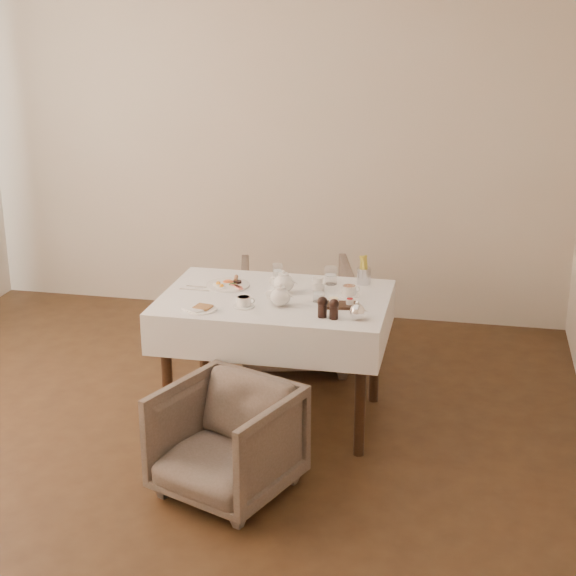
# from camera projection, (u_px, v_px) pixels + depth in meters

# --- Properties ---
(table) EXTENTS (1.28, 0.88, 0.75)m
(table) POSITION_uv_depth(u_px,v_px,m) (275.00, 316.00, 5.01)
(table) COLOR black
(table) RESTS_ON ground
(armchair_near) EXTENTS (0.79, 0.80, 0.56)m
(armchair_near) POSITION_uv_depth(u_px,v_px,m) (226.00, 441.00, 4.35)
(armchair_near) COLOR #4C4238
(armchair_near) RESTS_ON ground
(armchair_far) EXTENTS (0.89, 0.91, 0.68)m
(armchair_far) POSITION_uv_depth(u_px,v_px,m) (296.00, 314.00, 5.89)
(armchair_far) COLOR #4C4238
(armchair_far) RESTS_ON ground
(breakfast_plate) EXTENTS (0.26, 0.26, 0.03)m
(breakfast_plate) POSITION_uv_depth(u_px,v_px,m) (228.00, 284.00, 5.16)
(breakfast_plate) COLOR white
(breakfast_plate) RESTS_ON table
(side_plate) EXTENTS (0.19, 0.17, 0.02)m
(side_plate) POSITION_uv_depth(u_px,v_px,m) (199.00, 309.00, 4.76)
(side_plate) COLOR white
(side_plate) RESTS_ON table
(teapot_centre) EXTENTS (0.19, 0.16, 0.13)m
(teapot_centre) POSITION_uv_depth(u_px,v_px,m) (283.00, 281.00, 5.02)
(teapot_centre) COLOR white
(teapot_centre) RESTS_ON table
(teapot_front) EXTENTS (0.18, 0.15, 0.13)m
(teapot_front) POSITION_uv_depth(u_px,v_px,m) (280.00, 295.00, 4.81)
(teapot_front) COLOR white
(teapot_front) RESTS_ON table
(creamer) EXTENTS (0.07, 0.07, 0.07)m
(creamer) POSITION_uv_depth(u_px,v_px,m) (318.00, 283.00, 5.08)
(creamer) COLOR white
(creamer) RESTS_ON table
(teacup_near) EXTENTS (0.12, 0.12, 0.06)m
(teacup_near) POSITION_uv_depth(u_px,v_px,m) (244.00, 302.00, 4.80)
(teacup_near) COLOR white
(teacup_near) RESTS_ON table
(teacup_far) EXTENTS (0.13, 0.13, 0.06)m
(teacup_far) POSITION_uv_depth(u_px,v_px,m) (349.00, 291.00, 4.97)
(teacup_far) COLOR white
(teacup_far) RESTS_ON table
(glass_left) EXTENTS (0.07, 0.07, 0.09)m
(glass_left) POSITION_uv_depth(u_px,v_px,m) (278.00, 271.00, 5.28)
(glass_left) COLOR silver
(glass_left) RESTS_ON table
(glass_mid) EXTENTS (0.09, 0.09, 0.09)m
(glass_mid) POSITION_uv_depth(u_px,v_px,m) (319.00, 293.00, 4.88)
(glass_mid) COLOR silver
(glass_mid) RESTS_ON table
(glass_right) EXTENTS (0.08, 0.08, 0.10)m
(glass_right) POSITION_uv_depth(u_px,v_px,m) (331.00, 276.00, 5.17)
(glass_right) COLOR silver
(glass_right) RESTS_ON table
(condiment_board) EXTENTS (0.19, 0.14, 0.04)m
(condiment_board) POSITION_uv_depth(u_px,v_px,m) (341.00, 304.00, 4.81)
(condiment_board) COLOR black
(condiment_board) RESTS_ON table
(pepper_mill_left) EXTENTS (0.07, 0.07, 0.12)m
(pepper_mill_left) POSITION_uv_depth(u_px,v_px,m) (322.00, 307.00, 4.64)
(pepper_mill_left) COLOR black
(pepper_mill_left) RESTS_ON table
(pepper_mill_right) EXTENTS (0.07, 0.07, 0.11)m
(pepper_mill_right) POSITION_uv_depth(u_px,v_px,m) (334.00, 309.00, 4.62)
(pepper_mill_right) COLOR black
(pepper_mill_right) RESTS_ON table
(silver_pot) EXTENTS (0.10, 0.08, 0.11)m
(silver_pot) POSITION_uv_depth(u_px,v_px,m) (357.00, 310.00, 4.61)
(silver_pot) COLOR white
(silver_pot) RESTS_ON table
(fries_cup) EXTENTS (0.08, 0.08, 0.18)m
(fries_cup) POSITION_uv_depth(u_px,v_px,m) (364.00, 271.00, 5.17)
(fries_cup) COLOR silver
(fries_cup) RESTS_ON table
(cutlery_fork) EXTENTS (0.18, 0.03, 0.00)m
(cutlery_fork) POSITION_uv_depth(u_px,v_px,m) (201.00, 287.00, 5.13)
(cutlery_fork) COLOR silver
(cutlery_fork) RESTS_ON table
(cutlery_knife) EXTENTS (0.18, 0.02, 0.00)m
(cutlery_knife) POSITION_uv_depth(u_px,v_px,m) (194.00, 290.00, 5.08)
(cutlery_knife) COLOR silver
(cutlery_knife) RESTS_ON table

